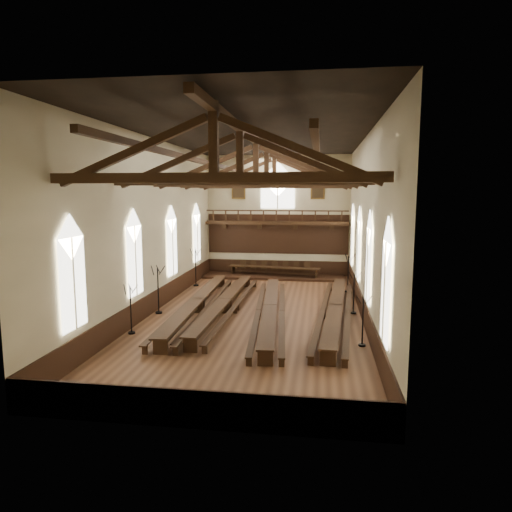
{
  "coord_description": "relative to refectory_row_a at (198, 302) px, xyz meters",
  "views": [
    {
      "loc": [
        3.58,
        -25.21,
        6.9
      ],
      "look_at": [
        -0.2,
        1.5,
        3.15
      ],
      "focal_mm": 32.0,
      "sensor_mm": 36.0,
      "label": 1
    }
  ],
  "objects": [
    {
      "name": "ground",
      "position": [
        3.4,
        0.03,
        -0.59
      ],
      "size": [
        26.0,
        26.0,
        0.0
      ],
      "primitive_type": "plane",
      "color": "brown",
      "rests_on": "ground"
    },
    {
      "name": "room_walls",
      "position": [
        3.4,
        0.03,
        5.86
      ],
      "size": [
        26.0,
        26.0,
        26.0
      ],
      "color": "beige",
      "rests_on": "ground"
    },
    {
      "name": "wainscot_band",
      "position": [
        3.4,
        0.03,
        0.01
      ],
      "size": [
        12.0,
        26.0,
        1.2
      ],
      "color": "black",
      "rests_on": "ground"
    },
    {
      "name": "side_windows",
      "position": [
        3.4,
        0.03,
        3.15
      ],
      "size": [
        11.85,
        19.8,
        4.5
      ],
      "color": "white",
      "rests_on": "room_walls"
    },
    {
      "name": "end_window",
      "position": [
        3.4,
        12.93,
        6.63
      ],
      "size": [
        2.8,
        0.12,
        3.8
      ],
      "color": "white",
      "rests_on": "room_walls"
    },
    {
      "name": "minstrels_gallery",
      "position": [
        3.4,
        12.69,
        3.31
      ],
      "size": [
        11.8,
        1.24,
        3.7
      ],
      "color": "#352210",
      "rests_on": "room_walls"
    },
    {
      "name": "portraits",
      "position": [
        3.4,
        12.93,
        6.51
      ],
      "size": [
        7.75,
        0.09,
        1.45
      ],
      "color": "brown",
      "rests_on": "room_walls"
    },
    {
      "name": "roof_trusses",
      "position": [
        3.4,
        0.03,
        7.62
      ],
      "size": [
        11.7,
        25.7,
        2.8
      ],
      "color": "#352210",
      "rests_on": "room_walls"
    },
    {
      "name": "refectory_row_a",
      "position": [
        0.0,
        0.0,
        0.0
      ],
      "size": [
        1.94,
        15.07,
        0.82
      ],
      "color": "#352210",
      "rests_on": "ground"
    },
    {
      "name": "refectory_row_b",
      "position": [
        1.55,
        0.31,
        -0.02
      ],
      "size": [
        1.67,
        14.77,
        0.79
      ],
      "color": "#352210",
      "rests_on": "ground"
    },
    {
      "name": "refectory_row_c",
      "position": [
        4.29,
        -0.78,
        -0.02
      ],
      "size": [
        2.2,
        14.89,
        0.79
      ],
      "color": "#352210",
      "rests_on": "ground"
    },
    {
      "name": "refectory_row_d",
      "position": [
        7.91,
        -0.33,
        0.0
      ],
      "size": [
        2.2,
        15.14,
        0.82
      ],
      "color": "#352210",
      "rests_on": "ground"
    },
    {
      "name": "dais",
      "position": [
        3.26,
        11.43,
        -0.5
      ],
      "size": [
        11.4,
        2.8,
        0.19
      ],
      "primitive_type": "cube",
      "color": "black",
      "rests_on": "ground"
    },
    {
      "name": "high_table",
      "position": [
        3.26,
        11.43,
        0.19
      ],
      "size": [
        7.6,
        1.83,
        0.71
      ],
      "color": "#352210",
      "rests_on": "dais"
    },
    {
      "name": "high_chairs",
      "position": [
        3.26,
        12.18,
        0.18
      ],
      "size": [
        5.88,
        0.48,
        1.08
      ],
      "color": "#352210",
      "rests_on": "dais"
    },
    {
      "name": "candelabrum_left_near",
      "position": [
        -2.15,
        -4.51,
        0.17
      ],
      "size": [
        0.72,
        0.76,
        2.5
      ],
      "color": "black",
      "rests_on": "ground"
    },
    {
      "name": "candelabrum_left_mid",
      "position": [
        -2.15,
        -0.68,
        0.26
      ],
      "size": [
        0.83,
        0.83,
        2.81
      ],
      "color": "black",
      "rests_on": "ground"
    },
    {
      "name": "candelabrum_left_far",
      "position": [
        -2.15,
        7.26,
        0.26
      ],
      "size": [
        0.85,
        0.8,
        2.82
      ],
      "color": "black",
      "rests_on": "ground"
    },
    {
      "name": "candelabrum_right_near",
      "position": [
        8.95,
        -4.8,
        0.12
      ],
      "size": [
        0.71,
        0.67,
        2.34
      ],
      "color": "black",
      "rests_on": "ground"
    },
    {
      "name": "candelabrum_right_mid",
      "position": [
        8.95,
        0.89,
        0.15
      ],
      "size": [
        0.73,
        0.7,
        2.44
      ],
      "color": "black",
      "rests_on": "ground"
    },
    {
      "name": "candelabrum_right_far",
      "position": [
        8.95,
        6.66,
        0.23
      ],
      "size": [
        0.74,
        0.83,
        2.71
      ],
      "color": "black",
      "rests_on": "ground"
    }
  ]
}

